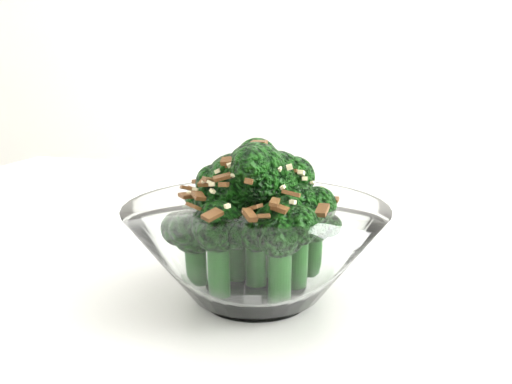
# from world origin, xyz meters

# --- Properties ---
(table) EXTENTS (1.28, 0.92, 0.75)m
(table) POSITION_xyz_m (-0.11, -0.02, 0.68)
(table) COLOR white
(table) RESTS_ON ground
(broccoli_dish) EXTENTS (0.19, 0.19, 0.12)m
(broccoli_dish) POSITION_xyz_m (-0.17, -0.11, 0.80)
(broccoli_dish) COLOR white
(broccoli_dish) RESTS_ON table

